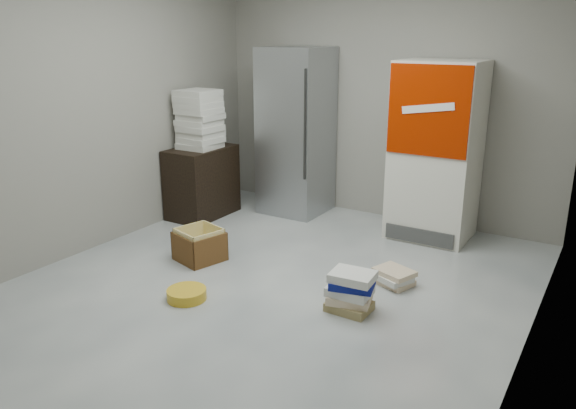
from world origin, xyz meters
The scene contains 10 objects.
ground centered at (0.00, 0.00, 0.00)m, with size 5.00×5.00×0.00m, color silver.
room_shell centered at (0.00, 0.00, 1.80)m, with size 4.04×5.04×2.82m.
steel_fridge centered at (-0.90, 2.13, 0.95)m, with size 0.70×0.72×1.90m.
coke_cooler centered at (0.75, 2.12, 0.90)m, with size 0.80×0.73×1.80m.
wood_shelf centered at (-1.73, 1.40, 0.40)m, with size 0.50×0.80×0.80m, color black.
supply_box_stack centered at (-1.72, 1.39, 1.12)m, with size 0.43×0.43×0.65m.
phonebook_stack_main centered at (0.76, 0.16, 0.16)m, with size 0.40×0.33×0.33m.
phonebook_stack_side centered at (0.87, 0.77, 0.07)m, with size 0.40×0.36×0.14m.
cardboard_box centered at (-0.89, 0.34, 0.13)m, with size 0.47×0.47×0.31m.
bucket_lid centered at (-0.45, -0.35, 0.04)m, with size 0.32×0.32×0.09m, color gold.
Camera 1 is at (2.39, -3.42, 2.07)m, focal length 35.00 mm.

